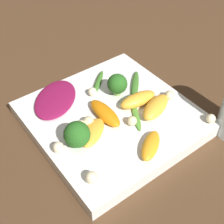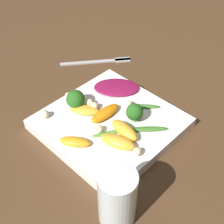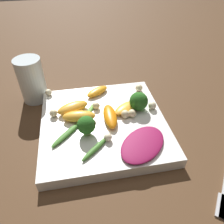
# 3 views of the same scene
# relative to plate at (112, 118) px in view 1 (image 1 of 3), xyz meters

# --- Properties ---
(ground_plane) EXTENTS (2.40, 2.40, 0.00)m
(ground_plane) POSITION_rel_plate_xyz_m (0.00, 0.00, -0.01)
(ground_plane) COLOR #4C331E
(plate) EXTENTS (0.26, 0.26, 0.02)m
(plate) POSITION_rel_plate_xyz_m (0.00, 0.00, 0.00)
(plate) COLOR white
(plate) RESTS_ON ground_plane
(radicchio_leaf_0) EXTENTS (0.12, 0.13, 0.01)m
(radicchio_leaf_0) POSITION_rel_plate_xyz_m (0.09, 0.06, 0.02)
(radicchio_leaf_0) COLOR maroon
(radicchio_leaf_0) RESTS_ON plate
(orange_segment_0) EXTENTS (0.05, 0.06, 0.01)m
(orange_segment_0) POSITION_rel_plate_xyz_m (-0.10, -0.00, 0.02)
(orange_segment_0) COLOR orange
(orange_segment_0) RESTS_ON plate
(orange_segment_1) EXTENTS (0.05, 0.08, 0.02)m
(orange_segment_1) POSITION_rel_plate_xyz_m (-0.04, -0.06, 0.02)
(orange_segment_1) COLOR #FCAD33
(orange_segment_1) RESTS_ON plate
(orange_segment_2) EXTENTS (0.04, 0.07, 0.02)m
(orange_segment_2) POSITION_rel_plate_xyz_m (-0.01, -0.05, 0.02)
(orange_segment_2) COLOR #FCAD33
(orange_segment_2) RESTS_ON plate
(orange_segment_3) EXTENTS (0.08, 0.03, 0.02)m
(orange_segment_3) POSITION_rel_plate_xyz_m (-0.00, 0.01, 0.02)
(orange_segment_3) COLOR orange
(orange_segment_3) RESTS_ON plate
(orange_segment_4) EXTENTS (0.06, 0.07, 0.01)m
(orange_segment_4) POSITION_rel_plate_xyz_m (-0.02, 0.06, 0.02)
(orange_segment_4) COLOR #FCAD33
(orange_segment_4) RESTS_ON plate
(broccoli_floret_0) EXTENTS (0.04, 0.04, 0.04)m
(broccoli_floret_0) POSITION_rel_plate_xyz_m (-0.02, 0.08, 0.03)
(broccoli_floret_0) COLOR #84AD5B
(broccoli_floret_0) RESTS_ON plate
(broccoli_floret_1) EXTENTS (0.04, 0.04, 0.04)m
(broccoli_floret_1) POSITION_rel_plate_xyz_m (0.03, -0.04, 0.04)
(broccoli_floret_1) COLOR #84AD5B
(broccoli_floret_1) RESTS_ON plate
(arugula_sprig_0) EXTENTS (0.07, 0.07, 0.01)m
(arugula_sprig_0) POSITION_rel_plate_xyz_m (0.03, -0.08, 0.02)
(arugula_sprig_0) COLOR #3D7528
(arugula_sprig_0) RESTS_ON plate
(arugula_sprig_1) EXTENTS (0.06, 0.06, 0.01)m
(arugula_sprig_1) POSITION_rel_plate_xyz_m (0.08, -0.03, 0.02)
(arugula_sprig_1) COLOR #3D7528
(arugula_sprig_1) RESTS_ON plate
(arugula_sprig_2) EXTENTS (0.07, 0.04, 0.00)m
(arugula_sprig_2) POSITION_rel_plate_xyz_m (-0.03, -0.03, 0.01)
(arugula_sprig_2) COLOR #518E33
(arugula_sprig_2) RESTS_ON plate
(macadamia_nut_0) EXTENTS (0.02, 0.02, 0.02)m
(macadamia_nut_0) POSITION_rel_plate_xyz_m (-0.03, -0.10, 0.02)
(macadamia_nut_0) COLOR beige
(macadamia_nut_0) RESTS_ON plate
(macadamia_nut_1) EXTENTS (0.02, 0.02, 0.02)m
(macadamia_nut_1) POSITION_rel_plate_xyz_m (-0.02, 0.11, 0.02)
(macadamia_nut_1) COLOR beige
(macadamia_nut_1) RESTS_ON plate
(macadamia_nut_2) EXTENTS (0.02, 0.02, 0.02)m
(macadamia_nut_2) POSITION_rel_plate_xyz_m (0.00, 0.06, 0.02)
(macadamia_nut_2) COLOR beige
(macadamia_nut_2) RESTS_ON plate
(macadamia_nut_3) EXTENTS (0.02, 0.02, 0.02)m
(macadamia_nut_3) POSITION_rel_plate_xyz_m (-0.04, -0.01, 0.02)
(macadamia_nut_3) COLOR beige
(macadamia_nut_3) RESTS_ON plate
(macadamia_nut_4) EXTENTS (0.02, 0.02, 0.02)m
(macadamia_nut_4) POSITION_rel_plate_xyz_m (-0.09, 0.11, 0.02)
(macadamia_nut_4) COLOR beige
(macadamia_nut_4) RESTS_ON plate
(macadamia_nut_5) EXTENTS (0.02, 0.02, 0.02)m
(macadamia_nut_5) POSITION_rel_plate_xyz_m (-0.00, 0.05, 0.02)
(macadamia_nut_5) COLOR beige
(macadamia_nut_5) RESTS_ON plate
(macadamia_nut_6) EXTENTS (0.02, 0.02, 0.02)m
(macadamia_nut_6) POSITION_rel_plate_xyz_m (-0.12, -0.12, 0.02)
(macadamia_nut_6) COLOR beige
(macadamia_nut_6) RESTS_ON plate
(macadamia_nut_7) EXTENTS (0.02, 0.02, 0.02)m
(macadamia_nut_7) POSITION_rel_plate_xyz_m (0.06, -0.00, 0.02)
(macadamia_nut_7) COLOR beige
(macadamia_nut_7) RESTS_ON plate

